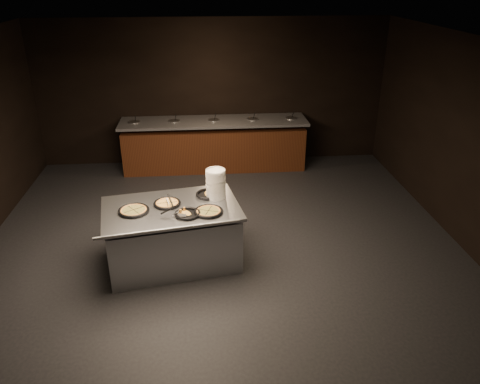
% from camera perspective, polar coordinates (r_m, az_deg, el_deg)
% --- Properties ---
extents(room, '(7.02, 8.02, 2.92)m').
position_cam_1_polar(room, '(5.84, -2.08, 2.91)').
color(room, black).
rests_on(room, ground).
extents(salad_bar, '(3.70, 0.83, 1.18)m').
position_cam_1_polar(salad_bar, '(9.53, -3.14, 5.43)').
color(salad_bar, '#4C2612').
rests_on(salad_bar, ground).
extents(serving_counter, '(1.95, 1.44, 0.86)m').
position_cam_1_polar(serving_counter, '(6.45, -8.18, -5.36)').
color(serving_counter, silver).
rests_on(serving_counter, ground).
extents(plate_stack, '(0.27, 0.27, 0.41)m').
position_cam_1_polar(plate_stack, '(6.37, -2.96, 1.00)').
color(plate_stack, silver).
rests_on(plate_stack, serving_counter).
extents(pan_veggie_whole, '(0.40, 0.40, 0.04)m').
position_cam_1_polar(pan_veggie_whole, '(6.21, -12.85, -2.21)').
color(pan_veggie_whole, black).
rests_on(pan_veggie_whole, serving_counter).
extents(pan_cheese_whole, '(0.36, 0.36, 0.04)m').
position_cam_1_polar(pan_cheese_whole, '(6.31, -8.88, -1.36)').
color(pan_cheese_whole, black).
rests_on(pan_cheese_whole, serving_counter).
extents(pan_cheese_slices_a, '(0.34, 0.34, 0.04)m').
position_cam_1_polar(pan_cheese_slices_a, '(6.51, -3.90, -0.25)').
color(pan_cheese_slices_a, black).
rests_on(pan_cheese_slices_a, serving_counter).
extents(pan_cheese_slices_b, '(0.33, 0.33, 0.04)m').
position_cam_1_polar(pan_cheese_slices_b, '(6.01, -6.40, -2.64)').
color(pan_cheese_slices_b, black).
rests_on(pan_cheese_slices_b, serving_counter).
extents(pan_veggie_slices, '(0.38, 0.38, 0.04)m').
position_cam_1_polar(pan_veggie_slices, '(6.04, -3.86, -2.36)').
color(pan_veggie_slices, black).
rests_on(pan_veggie_slices, serving_counter).
extents(server_left, '(0.19, 0.30, 0.16)m').
position_cam_1_polar(server_left, '(6.25, -8.64, -1.08)').
color(server_left, silver).
rests_on(server_left, serving_counter).
extents(server_right, '(0.32, 0.09, 0.15)m').
position_cam_1_polar(server_right, '(5.96, -8.25, -2.38)').
color(server_right, silver).
rests_on(server_right, serving_counter).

